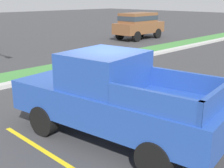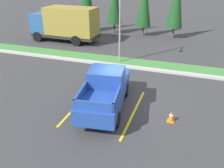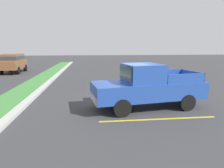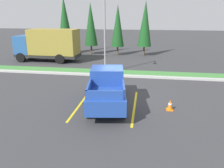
% 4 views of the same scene
% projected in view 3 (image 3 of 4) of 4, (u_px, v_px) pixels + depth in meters
% --- Properties ---
extents(ground_plane, '(120.00, 120.00, 0.00)m').
position_uv_depth(ground_plane, '(125.00, 104.00, 10.03)').
color(ground_plane, '#38383A').
extents(parking_line_near, '(0.12, 4.80, 0.01)m').
position_uv_depth(parking_line_near, '(158.00, 119.00, 7.88)').
color(parking_line_near, yellow).
rests_on(parking_line_near, ground).
extents(parking_line_far, '(0.12, 4.80, 0.01)m').
position_uv_depth(parking_line_far, '(139.00, 99.00, 10.90)').
color(parking_line_far, yellow).
rests_on(parking_line_far, ground).
extents(curb_strip, '(56.00, 0.40, 0.15)m').
position_uv_depth(curb_strip, '(23.00, 106.00, 9.45)').
color(curb_strip, '#B2B2AD').
rests_on(curb_strip, ground).
extents(pickup_truck_main, '(2.62, 5.44, 2.10)m').
position_uv_depth(pickup_truck_main, '(147.00, 86.00, 9.18)').
color(pickup_truck_main, black).
rests_on(pickup_truck_main, ground).
extents(suv_distant, '(4.67, 2.10, 2.10)m').
position_uv_depth(suv_distant, '(13.00, 62.00, 21.78)').
color(suv_distant, black).
rests_on(suv_distant, ground).
extents(traffic_cone, '(0.36, 0.36, 0.60)m').
position_uv_depth(traffic_cone, '(134.00, 87.00, 12.71)').
color(traffic_cone, orange).
rests_on(traffic_cone, ground).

